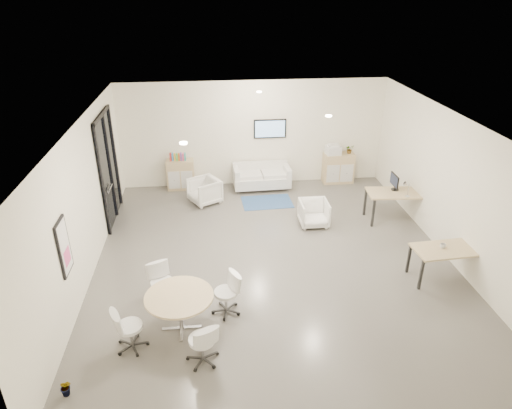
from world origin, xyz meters
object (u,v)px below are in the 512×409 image
at_px(armchair_right, 314,212).
at_px(round_table, 179,299).
at_px(desk_front, 448,252).
at_px(sideboard_left, 181,175).
at_px(loveseat, 261,177).
at_px(armchair_left, 204,190).
at_px(sideboard_right, 338,168).
at_px(desk_rear, 397,195).

xyz_separation_m(armchair_right, round_table, (-3.28, -3.67, 0.29)).
height_order(armchair_right, desk_front, desk_front).
distance_m(sideboard_left, armchair_right, 4.47).
height_order(loveseat, armchair_right, loveseat).
bearing_deg(armchair_left, round_table, -33.81).
bearing_deg(sideboard_right, desk_rear, -72.68).
xyz_separation_m(loveseat, armchair_right, (1.07, -2.55, 0.02)).
bearing_deg(sideboard_right, desk_front, -81.05).
bearing_deg(sideboard_right, armchair_left, -165.78).
height_order(desk_front, round_table, desk_front).
relative_size(desk_front, round_table, 1.21).
height_order(armchair_left, desk_rear, armchair_left).
bearing_deg(sideboard_left, desk_rear, -24.87).
distance_m(sideboard_right, desk_front, 5.46).
relative_size(sideboard_left, armchair_right, 1.24).
distance_m(loveseat, desk_rear, 4.12).
bearing_deg(sideboard_right, sideboard_left, 179.82).
distance_m(loveseat, armchair_left, 1.96).
xyz_separation_m(loveseat, armchair_left, (-1.75, -0.89, 0.05)).
bearing_deg(desk_front, loveseat, 118.65).
distance_m(loveseat, desk_front, 6.18).
relative_size(armchair_right, round_table, 0.61).
bearing_deg(round_table, desk_front, 10.33).
bearing_deg(desk_rear, desk_front, -84.72).
xyz_separation_m(sideboard_right, desk_rear, (0.82, -2.64, 0.24)).
distance_m(sideboard_right, armchair_left, 4.33).
height_order(desk_rear, desk_front, desk_rear).
relative_size(armchair_right, desk_front, 0.50).
xyz_separation_m(armchair_right, desk_rear, (2.21, 0.08, 0.34)).
bearing_deg(loveseat, armchair_left, -154.97).
relative_size(loveseat, desk_rear, 1.09).
xyz_separation_m(sideboard_right, armchair_left, (-4.20, -1.06, -0.07)).
xyz_separation_m(sideboard_right, armchair_right, (-1.38, -2.73, -0.10)).
xyz_separation_m(loveseat, round_table, (-2.21, -6.22, 0.32)).
relative_size(desk_rear, desk_front, 1.07).
bearing_deg(desk_rear, sideboard_left, 159.90).
distance_m(sideboard_right, round_table, 7.91).
xyz_separation_m(armchair_left, round_table, (-0.46, -5.33, 0.27)).
relative_size(sideboard_right, armchair_left, 1.19).
distance_m(armchair_left, desk_front, 6.65).
relative_size(loveseat, armchair_left, 2.17).
distance_m(desk_rear, round_table, 6.64).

